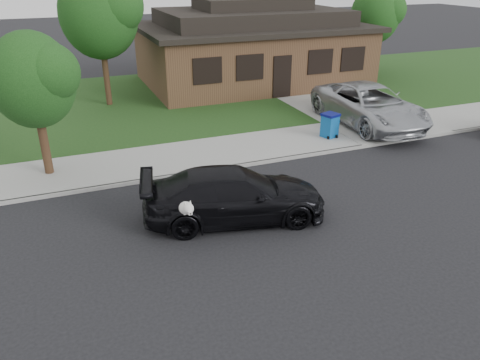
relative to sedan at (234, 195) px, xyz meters
name	(u,v)px	position (x,y,z in m)	size (l,w,h in m)	color
ground	(325,204)	(2.79, -0.20, -0.73)	(120.00, 120.00, 0.00)	black
sidewalk	(257,147)	(2.79, 4.80, -0.67)	(60.00, 3.00, 0.12)	gray
curb	(274,160)	(2.79, 3.30, -0.67)	(60.00, 0.12, 0.12)	gray
lawn	(197,97)	(2.79, 12.80, -0.66)	(60.00, 13.00, 0.13)	#193814
driveway	(324,100)	(8.79, 9.80, -0.66)	(4.50, 13.00, 0.14)	gray
sedan	(234,195)	(0.00, 0.00, 0.00)	(5.31, 3.02, 1.45)	black
minivan	(369,105)	(8.28, 5.41, 0.25)	(2.76, 6.00, 1.67)	#B0B3B8
recycling_bin	(330,125)	(5.88, 4.63, -0.12)	(0.73, 0.73, 0.96)	#0E539C
house	(252,47)	(6.79, 14.80, 1.41)	(12.60, 8.60, 4.65)	#422B1C
tree_0	(103,12)	(-1.54, 12.68, 3.75)	(3.78, 3.60, 6.34)	#332114
tree_1	(378,14)	(14.93, 14.20, 2.99)	(3.15, 3.00, 5.25)	#332114
tree_2	(36,79)	(-4.59, 4.91, 2.54)	(2.73, 2.60, 4.59)	#332114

